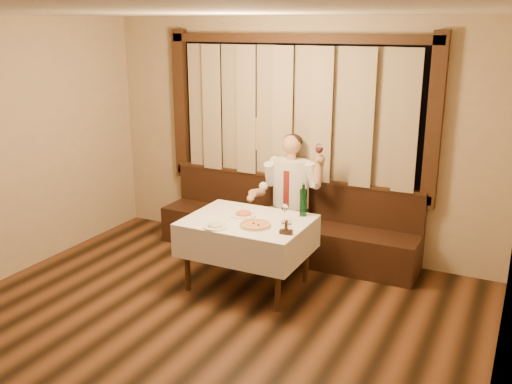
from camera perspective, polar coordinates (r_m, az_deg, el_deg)
The scene contains 10 objects.
room at distance 5.11m, azimuth -4.64°, elevation 2.74°, with size 5.01×6.01×2.81m.
banquette at distance 6.95m, azimuth 3.02°, elevation -3.74°, with size 3.20×0.61×0.94m.
dining_table at distance 5.97m, azimuth -0.86°, elevation -3.70°, with size 1.27×0.97×0.76m.
pizza at distance 5.72m, azimuth -0.07°, elevation -3.33°, with size 0.33×0.33×0.03m.
pasta_red at distance 6.03m, azimuth -1.25°, elevation -2.04°, with size 0.27×0.27×0.09m.
pasta_cream at distance 5.70m, azimuth -4.10°, elevation -3.23°, with size 0.25×0.25×0.08m.
green_bottle at distance 6.02m, azimuth 4.74°, elevation -1.00°, with size 0.08×0.08×0.36m.
table_wine_glass at distance 5.83m, azimuth 2.89°, elevation -1.67°, with size 0.07×0.07×0.19m.
cruet_caddy at distance 5.52m, azimuth 3.02°, elevation -3.74°, with size 0.13×0.08×0.13m.
seated_man at distance 6.68m, azimuth 3.31°, elevation 0.32°, with size 0.83×0.62×1.49m.
Camera 1 is at (2.57, -3.28, 2.70)m, focal length 40.00 mm.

